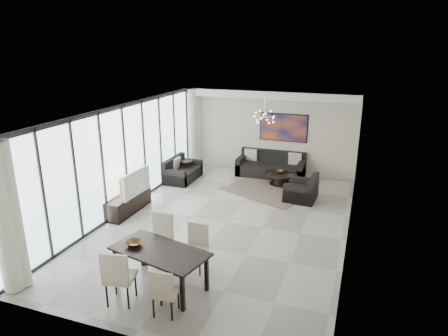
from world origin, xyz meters
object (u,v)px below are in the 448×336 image
at_px(coffee_table, 281,178).
at_px(tv_console, 128,203).
at_px(dining_table, 160,254).
at_px(television, 133,182).
at_px(sofa_main, 271,168).

distance_m(coffee_table, tv_console, 5.02).
bearing_deg(coffee_table, dining_table, -98.55).
distance_m(tv_console, dining_table, 3.79).
bearing_deg(television, tv_console, 105.72).
distance_m(coffee_table, sofa_main, 0.91).
xyz_separation_m(television, dining_table, (2.35, -2.85, -0.18)).
bearing_deg(dining_table, sofa_main, 86.42).
xyz_separation_m(sofa_main, tv_console, (-2.96, -4.36, -0.02)).
height_order(sofa_main, dining_table, sofa_main).
height_order(coffee_table, dining_table, dining_table).
distance_m(television, dining_table, 3.70).
xyz_separation_m(sofa_main, television, (-2.80, -4.32, 0.58)).
height_order(coffee_table, tv_console, tv_console).
relative_size(coffee_table, television, 0.90).
xyz_separation_m(tv_console, television, (0.16, 0.04, 0.60)).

